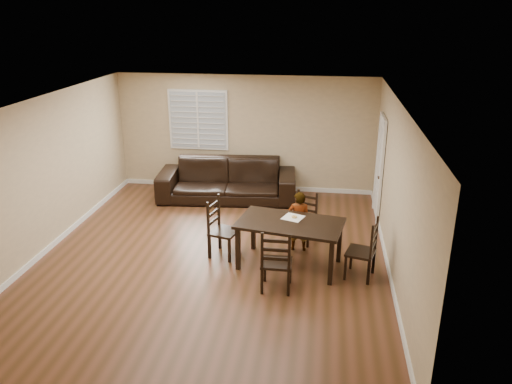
% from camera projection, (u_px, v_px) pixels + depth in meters
% --- Properties ---
extents(ground, '(7.00, 7.00, 0.00)m').
position_uv_depth(ground, '(214.00, 255.00, 8.81)').
color(ground, brown).
rests_on(ground, ground).
extents(room, '(6.04, 7.04, 2.72)m').
position_uv_depth(room, '(215.00, 154.00, 8.34)').
color(room, tan).
rests_on(room, ground).
extents(dining_table, '(1.85, 1.25, 0.80)m').
position_uv_depth(dining_table, '(290.00, 227.00, 8.22)').
color(dining_table, black).
rests_on(dining_table, ground).
extents(chair_near, '(0.54, 0.52, 0.94)m').
position_uv_depth(chair_near, '(305.00, 218.00, 9.27)').
color(chair_near, black).
rests_on(chair_near, ground).
extents(chair_far, '(0.47, 0.44, 1.03)m').
position_uv_depth(chair_far, '(276.00, 265.00, 7.50)').
color(chair_far, black).
rests_on(chair_far, ground).
extents(chair_left, '(0.54, 0.57, 1.05)m').
position_uv_depth(chair_left, '(218.00, 229.00, 8.70)').
color(chair_left, black).
rests_on(chair_left, ground).
extents(chair_right, '(0.53, 0.55, 1.02)m').
position_uv_depth(chair_right, '(368.00, 252.00, 7.92)').
color(chair_right, black).
rests_on(chair_right, ground).
extents(child, '(0.42, 0.28, 1.11)m').
position_uv_depth(child, '(299.00, 221.00, 8.83)').
color(child, gray).
rests_on(child, ground).
extents(napkin, '(0.41, 0.41, 0.00)m').
position_uv_depth(napkin, '(293.00, 217.00, 8.36)').
color(napkin, beige).
rests_on(napkin, dining_table).
extents(donut, '(0.09, 0.09, 0.03)m').
position_uv_depth(donut, '(294.00, 217.00, 8.35)').
color(donut, gold).
rests_on(donut, napkin).
extents(sofa, '(3.15, 1.45, 0.89)m').
position_uv_depth(sofa, '(227.00, 180.00, 11.26)').
color(sofa, black).
rests_on(sofa, ground).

